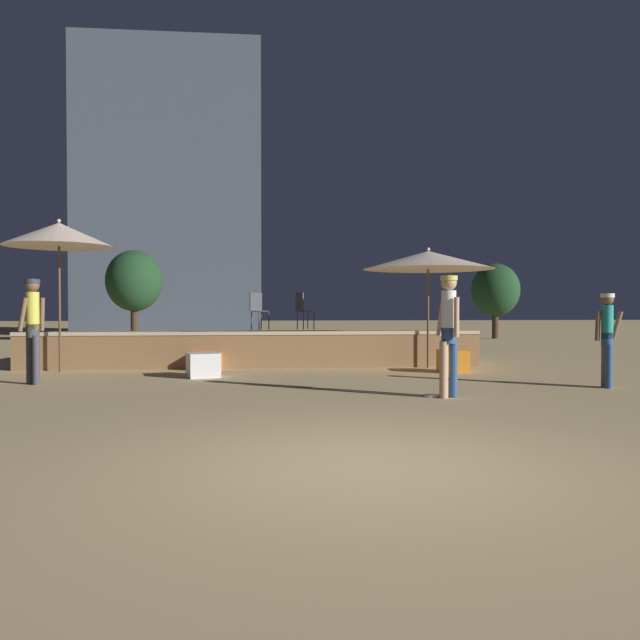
% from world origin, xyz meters
% --- Properties ---
extents(ground_plane, '(120.00, 120.00, 0.00)m').
position_xyz_m(ground_plane, '(0.00, 0.00, 0.00)').
color(ground_plane, tan).
extents(wooden_deck, '(10.45, 2.78, 0.84)m').
position_xyz_m(wooden_deck, '(-1.11, 10.11, 0.38)').
color(wooden_deck, olive).
rests_on(wooden_deck, ground).
extents(patio_umbrella_0, '(2.29, 2.29, 3.26)m').
position_xyz_m(patio_umbrella_0, '(-5.22, 8.48, 2.93)').
color(patio_umbrella_0, brown).
rests_on(patio_umbrella_0, ground).
extents(patio_umbrella_1, '(2.96, 2.96, 2.74)m').
position_xyz_m(patio_umbrella_1, '(2.85, 8.57, 2.45)').
color(patio_umbrella_1, brown).
rests_on(patio_umbrella_1, ground).
extents(cube_seat_0, '(0.75, 0.75, 0.39)m').
position_xyz_m(cube_seat_0, '(-2.15, 8.71, 0.19)').
color(cube_seat_0, orange).
rests_on(cube_seat_0, ground).
extents(cube_seat_1, '(0.58, 0.58, 0.48)m').
position_xyz_m(cube_seat_1, '(3.14, 7.62, 0.24)').
color(cube_seat_1, orange).
rests_on(cube_seat_1, ground).
extents(cube_seat_2, '(0.73, 0.73, 0.48)m').
position_xyz_m(cube_seat_2, '(-2.07, 7.14, 0.24)').
color(cube_seat_2, white).
rests_on(cube_seat_2, ground).
extents(person_0, '(0.30, 0.50, 1.87)m').
position_xyz_m(person_0, '(1.92, 3.97, 1.08)').
color(person_0, '#2D4C7F').
rests_on(person_0, ground).
extents(person_1, '(0.47, 0.28, 1.62)m').
position_xyz_m(person_1, '(4.98, 4.87, 0.89)').
color(person_1, '#2D4C7F').
rests_on(person_1, ground).
extents(person_2, '(0.39, 0.45, 1.89)m').
position_xyz_m(person_2, '(-4.99, 6.25, 1.10)').
color(person_2, '#3F3F47').
rests_on(person_2, ground).
extents(bistro_chair_0, '(0.48, 0.48, 0.90)m').
position_xyz_m(bistro_chair_0, '(-1.01, 10.00, 1.38)').
color(bistro_chair_0, '#47474C').
rests_on(bistro_chair_0, wooden_deck).
extents(bistro_chair_1, '(0.46, 0.46, 0.90)m').
position_xyz_m(bistro_chair_1, '(0.08, 10.02, 1.38)').
color(bistro_chair_1, '#47474C').
rests_on(bistro_chair_1, wooden_deck).
extents(frisbee_disc, '(0.24, 0.24, 0.03)m').
position_xyz_m(frisbee_disc, '(1.70, 4.08, 0.02)').
color(frisbee_disc, white).
rests_on(frisbee_disc, ground).
extents(background_tree_0, '(2.11, 2.11, 3.31)m').
position_xyz_m(background_tree_0, '(9.36, 21.40, 2.14)').
color(background_tree_0, '#3D2B1C').
rests_on(background_tree_0, ground).
extents(background_tree_1, '(2.18, 2.18, 3.62)m').
position_xyz_m(background_tree_1, '(-5.91, 19.76, 2.41)').
color(background_tree_1, '#3D2B1C').
rests_on(background_tree_1, ground).
extents(distant_building, '(8.98, 3.96, 14.34)m').
position_xyz_m(distant_building, '(-5.43, 26.70, 7.17)').
color(distant_building, '#4C5666').
rests_on(distant_building, ground).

